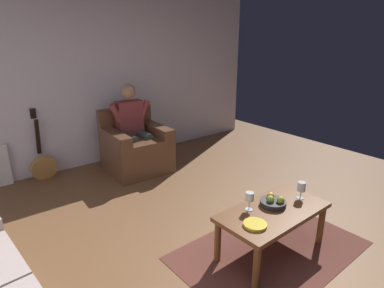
{
  "coord_description": "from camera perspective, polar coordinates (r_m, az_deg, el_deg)",
  "views": [
    {
      "loc": [
        1.87,
        1.72,
        1.92
      ],
      "look_at": [
        -0.26,
        -1.02,
        0.75
      ],
      "focal_mm": 30.03,
      "sensor_mm": 36.0,
      "label": 1
    }
  ],
  "objects": [
    {
      "name": "wine_glass_far",
      "position": [
        3.25,
        18.87,
        -7.35
      ],
      "size": [
        0.08,
        0.08,
        0.17
      ],
      "color": "silver",
      "rests_on": "coffee_table"
    },
    {
      "name": "decorative_dish",
      "position": [
        2.77,
        11.15,
        -13.86
      ],
      "size": [
        0.2,
        0.2,
        0.02
      ],
      "primitive_type": "cylinder",
      "color": "gold",
      "rests_on": "coffee_table"
    },
    {
      "name": "wine_glass_near",
      "position": [
        2.94,
        10.19,
        -9.37
      ],
      "size": [
        0.07,
        0.07,
        0.17
      ],
      "color": "silver",
      "rests_on": "coffee_table"
    },
    {
      "name": "fruit_bowl",
      "position": [
        3.09,
        14.22,
        -9.93
      ],
      "size": [
        0.24,
        0.24,
        0.11
      ],
      "color": "#252625",
      "rests_on": "coffee_table"
    },
    {
      "name": "rug",
      "position": [
        3.27,
        13.67,
        -17.85
      ],
      "size": [
        1.78,
        1.19,
        0.01
      ],
      "primitive_type": "cube",
      "rotation": [
        0.0,
        0.0,
        0.03
      ],
      "color": "brown",
      "rests_on": "ground"
    },
    {
      "name": "person_seated",
      "position": [
        4.79,
        -10.43,
        3.45
      ],
      "size": [
        0.65,
        0.56,
        1.27
      ],
      "rotation": [
        0.0,
        0.0,
        -0.04
      ],
      "color": "brown",
      "rests_on": "ground"
    },
    {
      "name": "guitar",
      "position": [
        4.96,
        -24.87,
        -3.33
      ],
      "size": [
        0.35,
        0.28,
        1.0
      ],
      "color": "#AF7D42",
      "rests_on": "ground"
    },
    {
      "name": "wall_back",
      "position": [
        5.16,
        -16.59,
        10.92
      ],
      "size": [
        5.97,
        0.06,
        2.6
      ],
      "primitive_type": "cube",
      "color": "silver",
      "rests_on": "ground"
    },
    {
      "name": "armchair",
      "position": [
        4.86,
        -9.95,
        -0.81
      ],
      "size": [
        0.87,
        0.86,
        0.9
      ],
      "rotation": [
        0.0,
        0.0,
        -0.04
      ],
      "color": "brown",
      "rests_on": "ground"
    },
    {
      "name": "coffee_table",
      "position": [
        3.07,
        14.2,
        -12.28
      ],
      "size": [
        1.07,
        0.57,
        0.44
      ],
      "rotation": [
        0.0,
        0.0,
        0.03
      ],
      "color": "brown",
      "rests_on": "ground"
    },
    {
      "name": "ground_plane",
      "position": [
        3.18,
        8.03,
        -18.7
      ],
      "size": [
        7.23,
        7.23,
        0.0
      ],
      "primitive_type": "plane",
      "color": "brown"
    }
  ]
}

